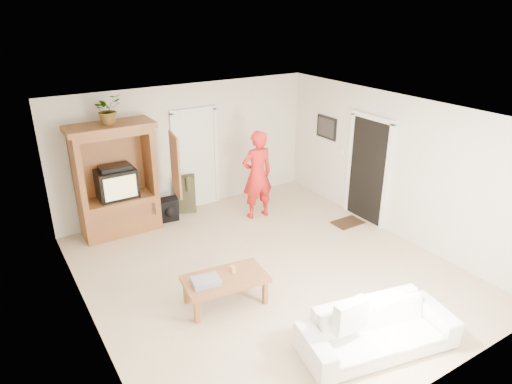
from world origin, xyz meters
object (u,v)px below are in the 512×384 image
Objects in this scene: armoire at (118,187)px; sofa at (378,330)px; man at (257,175)px; coffee_table at (225,281)px.

armoire is 1.06× the size of sofa.
sofa is at bearing 82.64° from man.
man is 0.91× the size of sofa.
armoire is 5.24m from sofa.
sofa reaches higher than coffee_table.
armoire reaches higher than man.
man is 3.01m from coffee_table.
coffee_table is at bearing 52.36° from man.
sofa is (-0.78, -4.07, -0.61)m from man.
armoire is 2.65m from man.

